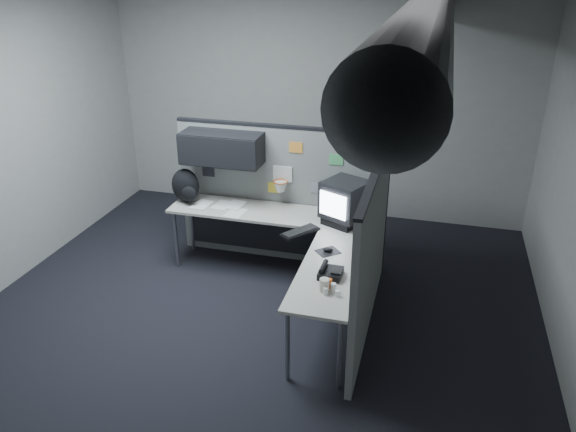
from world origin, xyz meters
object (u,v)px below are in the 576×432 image
(desk, at_px, (286,235))
(keyboard, at_px, (300,232))
(monitor, at_px, (345,202))
(phone, at_px, (330,272))
(backpack, at_px, (186,186))

(desk, distance_m, keyboard, 0.28)
(monitor, distance_m, phone, 1.15)
(phone, distance_m, backpack, 2.27)
(phone, height_order, backpack, backpack)
(desk, relative_size, phone, 10.23)
(monitor, height_order, keyboard, monitor)
(desk, xyz_separation_m, keyboard, (0.19, -0.16, 0.13))
(backpack, bearing_deg, phone, -52.35)
(keyboard, bearing_deg, backpack, 153.42)
(keyboard, relative_size, phone, 1.89)
(desk, height_order, backpack, backpack)
(keyboard, relative_size, backpack, 1.08)
(monitor, xyz_separation_m, phone, (0.07, -1.12, -0.20))
(desk, bearing_deg, monitor, 20.07)
(desk, bearing_deg, keyboard, -39.92)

